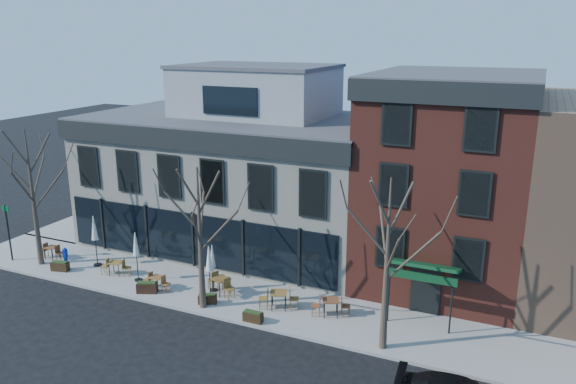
% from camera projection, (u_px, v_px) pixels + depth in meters
% --- Properties ---
extents(ground, '(120.00, 120.00, 0.00)m').
position_uv_depth(ground, '(196.00, 270.00, 32.15)').
color(ground, black).
rests_on(ground, ground).
extents(sidewalk_front, '(33.50, 4.70, 0.15)m').
position_uv_depth(sidewalk_front, '(226.00, 294.00, 28.96)').
color(sidewalk_front, gray).
rests_on(sidewalk_front, ground).
extents(sidewalk_side, '(4.50, 12.00, 0.15)m').
position_uv_depth(sidewalk_side, '(113.00, 214.00, 41.83)').
color(sidewalk_side, gray).
rests_on(sidewalk_side, ground).
extents(corner_building, '(18.39, 10.39, 11.10)m').
position_uv_depth(corner_building, '(238.00, 171.00, 35.28)').
color(corner_building, beige).
rests_on(corner_building, ground).
extents(red_brick_building, '(8.20, 11.78, 11.18)m').
position_uv_depth(red_brick_building, '(449.00, 178.00, 29.86)').
color(red_brick_building, maroon).
rests_on(red_brick_building, ground).
extents(tree_corner, '(3.93, 3.98, 7.92)m').
position_uv_depth(tree_corner, '(33.00, 196.00, 31.53)').
color(tree_corner, '#382B21').
rests_on(tree_corner, sidewalk_front).
extents(tree_mid, '(3.50, 3.55, 7.04)m').
position_uv_depth(tree_mid, '(200.00, 237.00, 26.50)').
color(tree_mid, '#382B21').
rests_on(tree_mid, sidewalk_front).
extents(tree_right, '(3.72, 3.77, 7.48)m').
position_uv_depth(tree_right, '(387.00, 263.00, 22.89)').
color(tree_right, '#382B21').
rests_on(tree_right, sidewalk_front).
extents(sign_pole, '(0.50, 0.10, 3.40)m').
position_uv_depth(sign_pole, '(8.00, 229.00, 32.65)').
color(sign_pole, black).
rests_on(sign_pole, sidewalk_front).
extents(call_box, '(0.26, 0.26, 1.31)m').
position_uv_depth(call_box, '(66.00, 258.00, 31.74)').
color(call_box, '#0B2092').
rests_on(call_box, sidewalk_front).
extents(cafe_set_0, '(1.71, 0.70, 0.90)m').
position_uv_depth(cafe_set_0, '(52.00, 251.00, 33.27)').
color(cafe_set_0, brown).
rests_on(cafe_set_0, sidewalk_front).
extents(cafe_set_1, '(1.75, 0.88, 0.90)m').
position_uv_depth(cafe_set_1, '(116.00, 267.00, 31.07)').
color(cafe_set_1, brown).
rests_on(cafe_set_1, sidewalk_front).
extents(cafe_set_2, '(1.62, 0.69, 0.84)m').
position_uv_depth(cafe_set_2, '(157.00, 281.00, 29.30)').
color(cafe_set_2, brown).
rests_on(cafe_set_2, sidewalk_front).
extents(cafe_set_3, '(1.99, 1.25, 1.03)m').
position_uv_depth(cafe_set_3, '(221.00, 284.00, 28.76)').
color(cafe_set_3, brown).
rests_on(cafe_set_3, sidewalk_front).
extents(cafe_set_4, '(2.03, 1.24, 1.05)m').
position_uv_depth(cafe_set_4, '(279.00, 298.00, 27.20)').
color(cafe_set_4, brown).
rests_on(cafe_set_4, sidewalk_front).
extents(cafe_set_5, '(1.93, 1.17, 1.00)m').
position_uv_depth(cafe_set_5, '(331.00, 305.00, 26.53)').
color(cafe_set_5, brown).
rests_on(cafe_set_5, sidewalk_front).
extents(umbrella_0, '(0.48, 0.48, 2.99)m').
position_uv_depth(umbrella_0, '(94.00, 231.00, 31.87)').
color(umbrella_0, black).
rests_on(umbrella_0, sidewalk_front).
extents(umbrella_1, '(0.44, 0.44, 2.76)m').
position_uv_depth(umbrella_1, '(136.00, 247.00, 29.91)').
color(umbrella_1, black).
rests_on(umbrella_1, sidewalk_front).
extents(umbrella_2, '(0.41, 0.41, 2.53)m').
position_uv_depth(umbrella_2, '(212.00, 259.00, 28.76)').
color(umbrella_2, black).
rests_on(umbrella_2, sidewalk_front).
extents(umbrella_3, '(0.44, 0.44, 2.76)m').
position_uv_depth(umbrella_3, '(209.00, 261.00, 28.02)').
color(umbrella_3, black).
rests_on(umbrella_3, sidewalk_front).
extents(planter_0, '(1.06, 0.61, 0.56)m').
position_uv_depth(planter_0, '(60.00, 266.00, 31.61)').
color(planter_0, '#301F10').
rests_on(planter_0, sidewalk_front).
extents(planter_1, '(1.13, 0.79, 0.59)m').
position_uv_depth(planter_1, '(147.00, 287.00, 28.93)').
color(planter_1, black).
rests_on(planter_1, sidewalk_front).
extents(planter_2, '(0.97, 0.70, 0.50)m').
position_uv_depth(planter_2, '(208.00, 299.00, 27.78)').
color(planter_2, black).
rests_on(planter_2, sidewalk_front).
extents(planter_3, '(0.93, 0.38, 0.52)m').
position_uv_depth(planter_3, '(253.00, 316.00, 26.02)').
color(planter_3, '#302010').
rests_on(planter_3, sidewalk_front).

